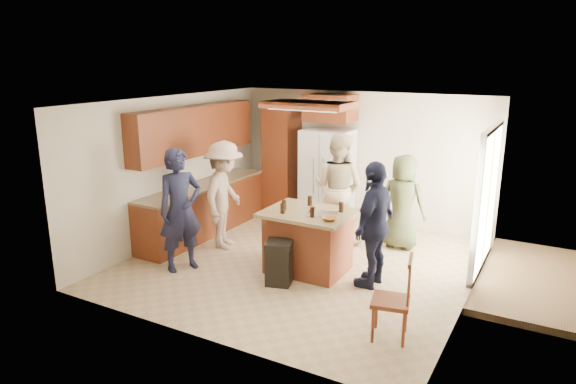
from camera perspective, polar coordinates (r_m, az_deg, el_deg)
The scene contains 12 objects.
person_front_left at distance 7.76m, azimuth -11.86°, elevation -1.98°, with size 0.68×0.49×1.85m, color #191A32.
person_behind_left at distance 8.81m, azimuth 5.59°, elevation 0.45°, with size 0.93×0.57×1.90m, color tan.
person_behind_right at distance 8.70m, azimuth 12.59°, elevation -1.08°, with size 0.78×0.51×1.59m, color #373D23.
person_side_right at distance 7.16m, azimuth 9.59°, elevation -3.59°, with size 1.04×0.53×1.78m, color black.
person_counter at distance 8.57m, azimuth -7.09°, elevation -0.35°, with size 1.17×0.54×1.80m, color tan.
left_cabinetry at distance 9.29m, azimuth -9.69°, elevation 1.09°, with size 0.64×3.00×2.30m.
back_wall_units at distance 10.18m, azimuth 0.60°, elevation 4.94°, with size 1.80×0.60×2.45m.
refrigerator at distance 9.86m, azimuth 4.37°, elevation 1.73°, with size 0.90×0.76×1.80m.
kitchen_island at distance 7.67m, azimuth 2.26°, elevation -5.43°, with size 1.28×1.03×0.93m.
island_items at distance 7.35m, azimuth 3.29°, elevation -2.25°, with size 0.96×0.70×0.15m.
trash_bin at distance 7.29m, azimuth -0.98°, elevation -7.83°, with size 0.46×0.46×0.63m.
spindle_chair at distance 6.03m, azimuth 11.53°, elevation -11.81°, with size 0.50×0.50×0.99m.
Camera 1 is at (3.44, -6.63, 3.12)m, focal length 32.00 mm.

